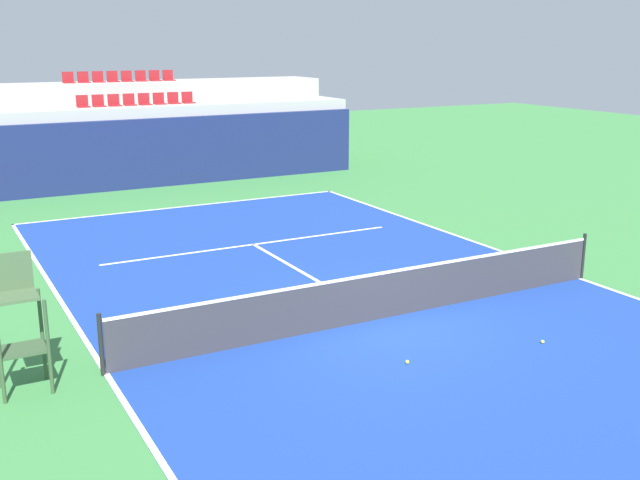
# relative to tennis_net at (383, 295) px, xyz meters

# --- Properties ---
(ground_plane) EXTENTS (80.00, 80.00, 0.00)m
(ground_plane) POSITION_rel_tennis_net_xyz_m (0.00, 0.00, -0.51)
(ground_plane) COLOR #387A3D
(court_surface) EXTENTS (11.00, 24.00, 0.01)m
(court_surface) POSITION_rel_tennis_net_xyz_m (0.00, 0.00, -0.50)
(court_surface) COLOR navy
(court_surface) RESTS_ON ground_plane
(baseline_far) EXTENTS (11.00, 0.10, 0.00)m
(baseline_far) POSITION_rel_tennis_net_xyz_m (0.00, 11.95, -0.50)
(baseline_far) COLOR white
(baseline_far) RESTS_ON court_surface
(sideline_left) EXTENTS (0.10, 24.00, 0.00)m
(sideline_left) POSITION_rel_tennis_net_xyz_m (-5.45, 0.00, -0.50)
(sideline_left) COLOR white
(sideline_left) RESTS_ON court_surface
(sideline_right) EXTENTS (0.10, 24.00, 0.00)m
(sideline_right) POSITION_rel_tennis_net_xyz_m (5.45, 0.00, -0.50)
(sideline_right) COLOR white
(sideline_right) RESTS_ON court_surface
(service_line_far) EXTENTS (8.26, 0.10, 0.00)m
(service_line_far) POSITION_rel_tennis_net_xyz_m (0.00, 6.40, -0.50)
(service_line_far) COLOR white
(service_line_far) RESTS_ON court_surface
(centre_service_line) EXTENTS (0.10, 6.40, 0.00)m
(centre_service_line) POSITION_rel_tennis_net_xyz_m (0.00, 3.20, -0.50)
(centre_service_line) COLOR white
(centre_service_line) RESTS_ON court_surface
(back_wall) EXTENTS (17.08, 0.30, 2.57)m
(back_wall) POSITION_rel_tennis_net_xyz_m (0.00, 15.94, 0.77)
(back_wall) COLOR navy
(back_wall) RESTS_ON ground_plane
(stands_tier_lower) EXTENTS (17.08, 2.40, 2.96)m
(stands_tier_lower) POSITION_rel_tennis_net_xyz_m (0.00, 17.29, 0.97)
(stands_tier_lower) COLOR #9E9E99
(stands_tier_lower) RESTS_ON ground_plane
(stands_tier_upper) EXTENTS (17.08, 2.40, 3.73)m
(stands_tier_upper) POSITION_rel_tennis_net_xyz_m (0.00, 19.69, 1.36)
(stands_tier_upper) COLOR #9E9E99
(stands_tier_upper) RESTS_ON ground_plane
(seating_row_lower) EXTENTS (4.52, 0.44, 0.44)m
(seating_row_lower) POSITION_rel_tennis_net_xyz_m (-0.00, 17.39, 2.58)
(seating_row_lower) COLOR maroon
(seating_row_lower) RESTS_ON stands_tier_lower
(seating_row_upper) EXTENTS (4.52, 0.44, 0.44)m
(seating_row_upper) POSITION_rel_tennis_net_xyz_m (-0.00, 19.79, 3.35)
(seating_row_upper) COLOR maroon
(seating_row_upper) RESTS_ON stands_tier_upper
(tennis_net) EXTENTS (11.08, 0.08, 1.07)m
(tennis_net) POSITION_rel_tennis_net_xyz_m (0.00, 0.00, 0.00)
(tennis_net) COLOR black
(tennis_net) RESTS_ON court_surface
(umpire_chair) EXTENTS (0.76, 0.66, 2.20)m
(umpire_chair) POSITION_rel_tennis_net_xyz_m (-6.70, 0.06, 0.68)
(umpire_chair) COLOR #334C2D
(umpire_chair) RESTS_ON ground_plane
(tennis_ball_0) EXTENTS (0.07, 0.07, 0.07)m
(tennis_ball_0) POSITION_rel_tennis_net_xyz_m (-0.83, -2.04, -0.47)
(tennis_ball_0) COLOR #CCE033
(tennis_ball_0) RESTS_ON court_surface
(tennis_ball_2) EXTENTS (0.07, 0.07, 0.07)m
(tennis_ball_2) POSITION_rel_tennis_net_xyz_m (1.86, -2.48, -0.47)
(tennis_ball_2) COLOR #CCE033
(tennis_ball_2) RESTS_ON court_surface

